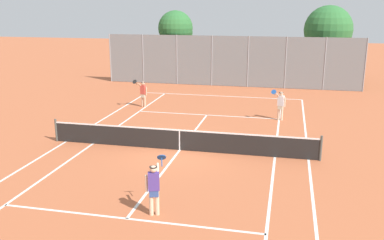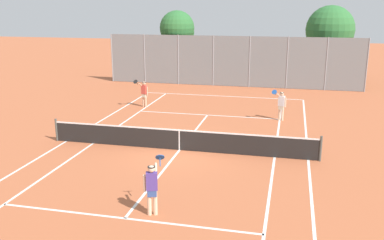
# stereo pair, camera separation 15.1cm
# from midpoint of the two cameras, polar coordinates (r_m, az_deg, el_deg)

# --- Properties ---
(ground_plane) EXTENTS (120.00, 120.00, 0.00)m
(ground_plane) POSITION_cam_midpoint_polar(r_m,az_deg,el_deg) (18.87, -1.46, -4.05)
(ground_plane) COLOR #B25B38
(court_line_markings) EXTENTS (11.10, 23.90, 0.01)m
(court_line_markings) POSITION_cam_midpoint_polar(r_m,az_deg,el_deg) (18.87, -1.46, -4.04)
(court_line_markings) COLOR silver
(court_line_markings) RESTS_ON ground
(tennis_net) EXTENTS (12.00, 0.10, 1.07)m
(tennis_net) POSITION_cam_midpoint_polar(r_m,az_deg,el_deg) (18.71, -1.47, -2.58)
(tennis_net) COLOR #474C47
(tennis_net) RESTS_ON ground
(player_near_side) EXTENTS (0.50, 0.86, 1.77)m
(player_near_side) POSITION_cam_midpoint_polar(r_m,az_deg,el_deg) (13.02, -5.02, -8.79)
(player_near_side) COLOR beige
(player_near_side) RESTS_ON ground
(player_far_left) EXTENTS (0.80, 0.71, 1.77)m
(player_far_left) POSITION_cam_midpoint_polar(r_m,az_deg,el_deg) (26.81, -6.25, 3.68)
(player_far_left) COLOR #D8A884
(player_far_left) RESTS_ON ground
(player_far_right) EXTENTS (0.81, 0.70, 1.77)m
(player_far_right) POSITION_cam_midpoint_polar(r_m,az_deg,el_deg) (24.01, 12.00, 2.10)
(player_far_right) COLOR beige
(player_far_right) RESTS_ON ground
(loose_tennis_ball_0) EXTENTS (0.07, 0.07, 0.07)m
(loose_tennis_ball_0) POSITION_cam_midpoint_polar(r_m,az_deg,el_deg) (20.93, 0.38, -2.01)
(loose_tennis_ball_0) COLOR #D1DB33
(loose_tennis_ball_0) RESTS_ON ground
(back_fence) EXTENTS (19.93, 0.08, 3.92)m
(back_fence) POSITION_cam_midpoint_polar(r_m,az_deg,el_deg) (33.60, 5.37, 7.80)
(back_fence) COLOR gray
(back_fence) RESTS_ON ground
(tree_behind_left) EXTENTS (2.87, 2.87, 5.78)m
(tree_behind_left) POSITION_cam_midpoint_polar(r_m,az_deg,el_deg) (36.18, -1.71, 12.00)
(tree_behind_left) COLOR brown
(tree_behind_left) RESTS_ON ground
(tree_behind_right) EXTENTS (3.84, 3.84, 6.20)m
(tree_behind_right) POSITION_cam_midpoint_polar(r_m,az_deg,el_deg) (36.52, 18.11, 11.15)
(tree_behind_right) COLOR brown
(tree_behind_right) RESTS_ON ground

